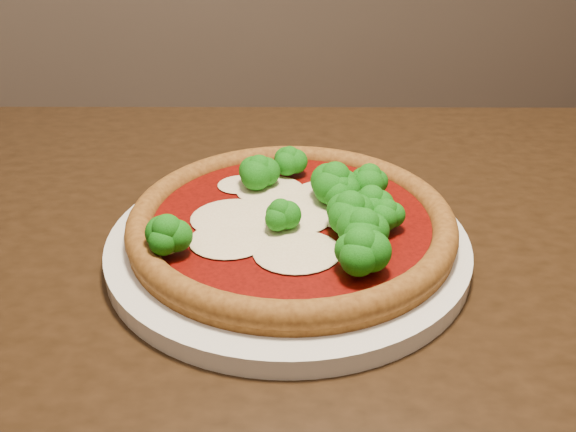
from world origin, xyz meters
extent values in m
cube|color=black|center=(0.10, 0.19, 0.73)|extent=(1.44, 1.12, 0.04)
cylinder|color=silver|center=(0.05, 0.24, 0.76)|extent=(0.34, 0.34, 0.02)
cylinder|color=brown|center=(0.06, 0.25, 0.77)|extent=(0.30, 0.30, 0.01)
torus|color=brown|center=(0.06, 0.25, 0.78)|extent=(0.31, 0.31, 0.02)
cylinder|color=#680904|center=(0.06, 0.25, 0.78)|extent=(0.26, 0.26, 0.00)
ellipsoid|color=#F3E5C1|center=(0.02, 0.32, 0.78)|extent=(0.05, 0.04, 0.00)
ellipsoid|color=#F3E5C1|center=(0.06, 0.25, 0.78)|extent=(0.09, 0.08, 0.01)
ellipsoid|color=#F3E5C1|center=(0.05, 0.19, 0.78)|extent=(0.08, 0.07, 0.01)
ellipsoid|color=#F3E5C1|center=(0.11, 0.24, 0.78)|extent=(0.07, 0.07, 0.01)
ellipsoid|color=#F3E5C1|center=(0.13, 0.28, 0.78)|extent=(0.06, 0.05, 0.00)
ellipsoid|color=#F3E5C1|center=(0.05, 0.30, 0.78)|extent=(0.07, 0.06, 0.01)
ellipsoid|color=#F3E5C1|center=(0.00, 0.22, 0.78)|extent=(0.07, 0.07, 0.01)
ellipsoid|color=#F3E5C1|center=(0.00, 0.26, 0.78)|extent=(0.08, 0.07, 0.01)
ellipsoid|color=#F3E5C1|center=(0.10, 0.28, 0.78)|extent=(0.08, 0.07, 0.01)
ellipsoid|color=#1B8D16|center=(0.14, 0.27, 0.80)|extent=(0.04, 0.04, 0.04)
ellipsoid|color=#1B8D16|center=(0.10, 0.18, 0.81)|extent=(0.05, 0.05, 0.04)
ellipsoid|color=#1B8D16|center=(0.10, 0.21, 0.81)|extent=(0.05, 0.05, 0.04)
ellipsoid|color=#1B8D16|center=(0.04, 0.23, 0.80)|extent=(0.04, 0.04, 0.03)
ellipsoid|color=#1B8D16|center=(-0.06, 0.21, 0.81)|extent=(0.04, 0.04, 0.04)
ellipsoid|color=#1B8D16|center=(0.11, 0.27, 0.81)|extent=(0.05, 0.05, 0.04)
ellipsoid|color=#1B8D16|center=(0.09, 0.15, 0.81)|extent=(0.05, 0.05, 0.04)
ellipsoid|color=#1B8D16|center=(0.11, 0.26, 0.80)|extent=(0.04, 0.04, 0.03)
ellipsoid|color=#1B8D16|center=(0.08, 0.33, 0.80)|extent=(0.04, 0.04, 0.03)
ellipsoid|color=#1B8D16|center=(0.13, 0.22, 0.81)|extent=(0.04, 0.04, 0.04)
ellipsoid|color=#1B8D16|center=(0.14, 0.21, 0.80)|extent=(0.04, 0.04, 0.03)
ellipsoid|color=#1B8D16|center=(0.04, 0.31, 0.80)|extent=(0.04, 0.04, 0.04)
camera|label=1|loc=(-0.06, -0.26, 1.08)|focal=40.00mm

